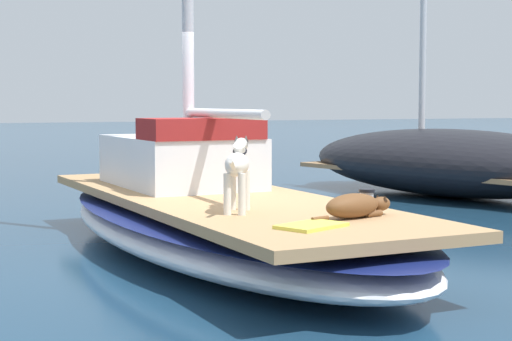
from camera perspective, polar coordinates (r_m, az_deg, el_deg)
ground_plane at (r=9.27m, az=-2.52°, el=-5.77°), size 120.00×120.00×0.00m
sailboat_main at (r=9.21m, az=-2.53°, el=-3.72°), size 2.77×7.32×0.66m
cabin_house at (r=10.17m, az=-5.07°, el=0.86°), size 1.48×2.27×0.84m
dog_white at (r=7.77m, az=-1.27°, el=0.26°), size 0.54×0.86×0.70m
dog_brown at (r=7.44m, az=6.79°, el=-2.41°), size 0.94×0.41×0.22m
deck_winch at (r=7.91m, az=7.55°, el=-2.06°), size 0.16×0.16×0.21m
deck_towel at (r=6.85m, az=3.80°, el=-3.78°), size 0.66×0.55×0.03m
moored_boat_starboard_side at (r=15.40m, az=12.96°, el=0.61°), size 4.16×6.64×6.09m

